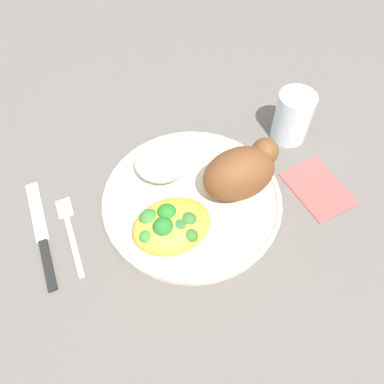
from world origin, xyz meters
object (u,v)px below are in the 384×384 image
(rice_pile, at_px, (162,160))
(knife, at_px, (43,241))
(mac_cheese_with_broccoli, at_px, (171,225))
(fork, at_px, (70,232))
(plate, at_px, (192,199))
(napkin, at_px, (318,188))
(water_glass, at_px, (293,117))
(roasted_chicken, at_px, (241,172))

(rice_pile, height_order, knife, rice_pile)
(mac_cheese_with_broccoli, height_order, fork, mac_cheese_with_broccoli)
(plate, xyz_separation_m, rice_pile, (-0.02, 0.06, 0.03))
(knife, bearing_deg, napkin, -10.40)
(plate, distance_m, mac_cheese_with_broccoli, 0.07)
(napkin, bearing_deg, water_glass, 81.99)
(roasted_chicken, bearing_deg, plate, 167.60)
(plate, distance_m, knife, 0.22)
(rice_pile, bearing_deg, knife, -167.82)
(mac_cheese_with_broccoli, relative_size, knife, 0.58)
(mac_cheese_with_broccoli, bearing_deg, roasted_chicken, 14.13)
(roasted_chicken, relative_size, rice_pile, 1.40)
(water_glass, bearing_deg, napkin, -98.01)
(plate, height_order, mac_cheese_with_broccoli, mac_cheese_with_broccoli)
(plate, height_order, fork, plate)
(plate, height_order, napkin, plate)
(knife, xyz_separation_m, water_glass, (0.43, 0.04, 0.04))
(mac_cheese_with_broccoli, bearing_deg, fork, 153.09)
(roasted_chicken, distance_m, knife, 0.30)
(water_glass, relative_size, napkin, 0.83)
(rice_pile, xyz_separation_m, knife, (-0.20, -0.04, -0.04))
(knife, distance_m, napkin, 0.42)
(mac_cheese_with_broccoli, bearing_deg, plate, 41.78)
(roasted_chicken, relative_size, water_glass, 1.37)
(napkin, bearing_deg, plate, 163.96)
(plate, distance_m, roasted_chicken, 0.09)
(roasted_chicken, relative_size, napkin, 1.14)
(water_glass, bearing_deg, knife, -174.39)
(plate, bearing_deg, fork, 173.52)
(fork, xyz_separation_m, knife, (-0.04, 0.00, 0.00))
(rice_pile, height_order, water_glass, water_glass)
(rice_pile, height_order, mac_cheese_with_broccoli, same)
(roasted_chicken, bearing_deg, mac_cheese_with_broccoli, -165.87)
(roasted_chicken, distance_m, mac_cheese_with_broccoli, 0.13)
(rice_pile, relative_size, napkin, 0.81)
(rice_pile, distance_m, napkin, 0.25)
(rice_pile, bearing_deg, fork, -164.89)
(roasted_chicken, height_order, knife, roasted_chicken)
(roasted_chicken, height_order, fork, roasted_chicken)
(plate, xyz_separation_m, roasted_chicken, (0.07, -0.02, 0.05))
(rice_pile, distance_m, water_glass, 0.23)
(mac_cheese_with_broccoli, bearing_deg, water_glass, 22.78)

